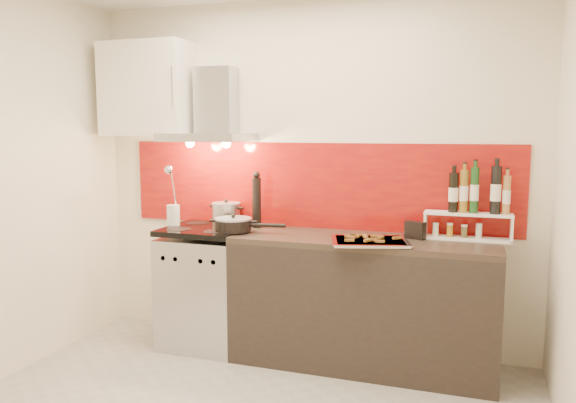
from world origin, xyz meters
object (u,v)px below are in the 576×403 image
(stock_pot, at_px, (226,213))
(pepper_mill, at_px, (257,201))
(saute_pan, at_px, (234,224))
(counter, at_px, (363,302))
(range_stove, at_px, (207,288))
(baking_tray, at_px, (369,241))

(stock_pot, xyz_separation_m, pepper_mill, (0.27, -0.04, 0.11))
(saute_pan, xyz_separation_m, pepper_mill, (0.08, 0.23, 0.15))
(stock_pot, bearing_deg, counter, -9.42)
(range_stove, relative_size, baking_tray, 1.57)
(stock_pot, relative_size, baking_tray, 0.39)
(counter, relative_size, baking_tray, 3.11)
(counter, distance_m, pepper_mill, 1.08)
(counter, height_order, stock_pot, stock_pot)
(range_stove, xyz_separation_m, baking_tray, (1.27, -0.16, 0.47))
(pepper_mill, distance_m, baking_tray, 0.99)
(range_stove, bearing_deg, pepper_mill, 23.36)
(range_stove, xyz_separation_m, saute_pan, (0.27, -0.08, 0.52))
(stock_pot, xyz_separation_m, saute_pan, (0.19, -0.27, -0.03))
(range_stove, relative_size, saute_pan, 1.76)
(baking_tray, bearing_deg, counter, 112.11)
(range_stove, distance_m, stock_pot, 0.59)
(counter, xyz_separation_m, saute_pan, (-0.93, -0.09, 0.51))
(stock_pot, distance_m, baking_tray, 1.24)
(saute_pan, relative_size, baking_tray, 0.89)
(stock_pot, height_order, pepper_mill, pepper_mill)
(saute_pan, bearing_deg, counter, 5.34)
(saute_pan, bearing_deg, baking_tray, -4.60)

